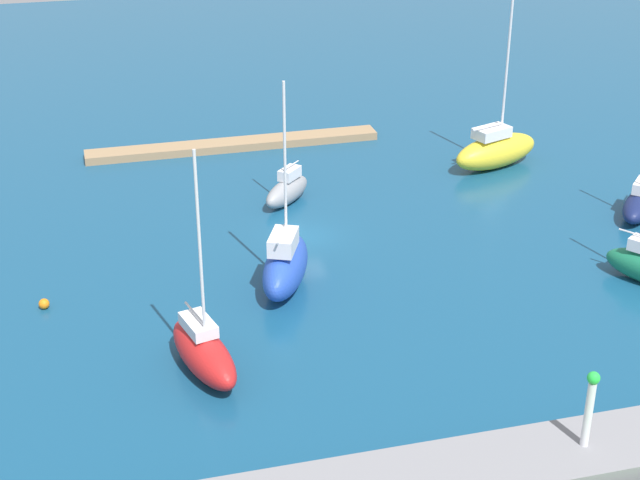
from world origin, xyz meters
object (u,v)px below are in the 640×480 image
Objects in this scene: sailboat_yellow_off_beacon at (496,150)px; mooring_buoy_orange at (44,304)px; sailboat_navy_east_end at (640,203)px; sailboat_gray_lone_south at (287,190)px; pier_dock at (234,145)px; harbor_beacon at (590,404)px; sailboat_blue_west_end at (285,264)px; sailboat_red_inner_mooring at (204,351)px.

mooring_buoy_orange is (34.00, 13.89, -1.12)m from sailboat_yellow_off_beacon.
sailboat_navy_east_end is 12.57m from sailboat_yellow_off_beacon.
sailboat_gray_lone_south is at bearing -66.66° from sailboat_navy_east_end.
sailboat_yellow_off_beacon is (-18.89, 9.23, 1.11)m from pier_dock.
sailboat_yellow_off_beacon is at bearing -157.79° from mooring_buoy_orange.
sailboat_navy_east_end reaches higher than mooring_buoy_orange.
sailboat_navy_east_end reaches higher than harbor_beacon.
pier_dock is 2.83× the size of sailboat_navy_east_end.
harbor_beacon is 0.44× the size of sailboat_navy_east_end.
sailboat_blue_west_end reaches higher than harbor_beacon.
sailboat_yellow_off_beacon is (5.81, -11.14, 0.44)m from sailboat_navy_east_end.
pier_dock is at bearing -123.16° from mooring_buoy_orange.
sailboat_blue_west_end is 1.58× the size of sailboat_gray_lone_south.
sailboat_gray_lone_south is 0.58× the size of sailboat_yellow_off_beacon.
harbor_beacon is at bearing -128.01° from sailboat_yellow_off_beacon.
pier_dock is 1.75× the size of sailboat_yellow_off_beacon.
pier_dock is 27.62m from mooring_buoy_orange.
sailboat_navy_east_end is (-24.70, 20.37, 0.67)m from pier_dock.
sailboat_navy_east_end is at bearing -82.32° from sailboat_yellow_off_beacon.
sailboat_blue_west_end is 0.92× the size of sailboat_yellow_off_beacon.
harbor_beacon is 0.30× the size of sailboat_blue_west_end.
sailboat_blue_west_end reaches higher than sailboat_red_inner_mooring.
pier_dock is 3.00× the size of sailboat_gray_lone_south.
harbor_beacon is 0.47× the size of sailboat_gray_lone_south.
harbor_beacon is 32.44m from sailboat_gray_lone_south.
sailboat_yellow_off_beacon is (-17.18, -2.71, 0.42)m from sailboat_gray_lone_south.
sailboat_navy_east_end is (-17.12, -23.37, -2.55)m from harbor_beacon.
harbor_beacon is at bearing 36.99° from sailboat_red_inner_mooring.
sailboat_red_inner_mooring is at bearing -38.84° from harbor_beacon.
sailboat_gray_lone_south is (-2.91, -12.26, -0.55)m from sailboat_blue_west_end.
sailboat_red_inner_mooring reaches higher than mooring_buoy_orange.
sailboat_yellow_off_beacon is at bearing 153.96° from pier_dock.
sailboat_red_inner_mooring reaches higher than pier_dock.
pier_dock is at bearing 21.07° from sailboat_blue_west_end.
sailboat_navy_east_end is at bearing 113.54° from sailboat_gray_lone_south.
sailboat_red_inner_mooring is at bearing 165.77° from sailboat_blue_west_end.
harbor_beacon is 0.31× the size of sailboat_red_inner_mooring.
sailboat_yellow_off_beacon reaches higher than mooring_buoy_orange.
sailboat_gray_lone_south is (5.87, -31.80, -2.53)m from harbor_beacon.
sailboat_navy_east_end is 1.06× the size of sailboat_gray_lone_south.
pier_dock is 32.66m from sailboat_red_inner_mooring.
sailboat_red_inner_mooring is 34.52m from sailboat_yellow_off_beacon.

